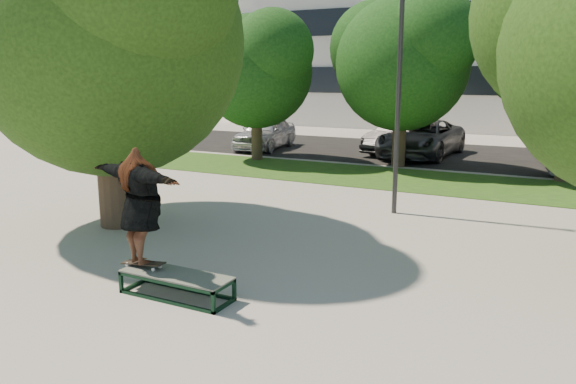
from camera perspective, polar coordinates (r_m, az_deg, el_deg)
The scene contains 14 objects.
ground at distance 10.12m, azimuth -3.29°, elevation -7.59°, with size 120.00×120.00×0.00m, color gray.
grass_strip at distance 18.41m, azimuth 14.83°, elevation 0.99°, with size 30.00×4.00×0.02m, color #144012.
asphalt_strip at distance 24.90m, azimuth 15.97°, elevation 3.68°, with size 40.00×8.00×0.01m, color black.
tree_left at distance 13.11m, azimuth -17.90°, elevation 15.95°, with size 6.96×5.95×7.12m.
bg_tree_left at distance 22.42m, azimuth -3.33°, elevation 12.81°, with size 5.28×4.51×5.77m.
bg_tree_mid at distance 21.13m, azimuth 11.41°, elevation 13.43°, with size 5.76×4.92×6.24m.
bg_tree_right at distance 19.75m, azimuth 26.71°, elevation 11.02°, with size 5.04×4.31×5.43m.
lamppost at distance 13.74m, azimuth 11.22°, elevation 10.76°, with size 0.25×0.15×6.11m.
office_building at distance 41.00m, azimuth 18.62°, elevation 17.80°, with size 30.00×14.12×16.00m.
grind_box at distance 8.92m, azimuth -11.25°, elevation -9.26°, with size 1.80×0.60×0.38m.
skater_rig at distance 8.98m, azimuth -14.80°, elevation -1.39°, with size 2.34×1.21×1.91m.
car_silver_a at distance 25.77m, azimuth -2.32°, elevation 6.05°, with size 1.76×4.38×1.49m, color silver.
car_dark at distance 24.72m, azimuth 11.61°, elevation 5.59°, with size 1.60×4.58×1.51m, color black.
car_grey at distance 23.98m, azimuth 13.39°, elevation 5.34°, with size 2.53×5.48×1.52m, color #505054.
Camera 1 is at (4.92, -8.17, 3.38)m, focal length 35.00 mm.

